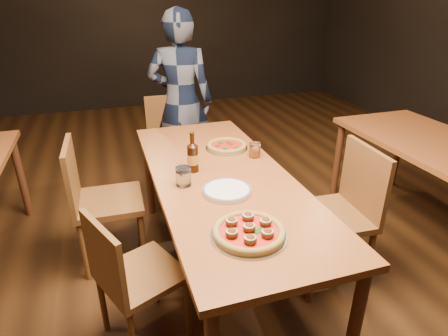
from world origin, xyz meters
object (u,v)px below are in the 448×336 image
object	(u,v)px
pizza_meatball	(249,231)
plate_stack	(227,191)
chair_main_e	(330,215)
diner	(181,102)
amber_glass	(255,150)
chair_end	(174,145)
beer_bottle	(193,158)
chair_main_sw	(109,200)
pizza_margherita	(227,146)
chair_main_nw	(141,273)
water_glass	(183,176)
table_main	(221,186)

from	to	relation	value
pizza_meatball	plate_stack	distance (m)	0.42
chair_main_e	plate_stack	world-z (taller)	chair_main_e
plate_stack	diner	bearing A→B (deg)	86.50
plate_stack	amber_glass	size ratio (longest dim) A/B	2.76
chair_main_e	pizza_meatball	distance (m)	0.87
chair_end	beer_bottle	bearing A→B (deg)	-93.37
pizza_meatball	beer_bottle	distance (m)	0.75
chair_main_e	chair_end	xyz separation A→B (m)	(-0.70, 1.53, -0.02)
chair_main_sw	amber_glass	bearing A→B (deg)	-100.00
chair_end	amber_glass	distance (m)	1.19
pizza_meatball	pizza_margherita	bearing A→B (deg)	76.97
pizza_margherita	beer_bottle	distance (m)	0.44
chair_main_nw	water_glass	xyz separation A→B (m)	(0.31, 0.28, 0.39)
chair_main_e	chair_end	world-z (taller)	chair_main_e
chair_main_nw	chair_end	distance (m)	1.71
table_main	diner	size ratio (longest dim) A/B	1.21
chair_main_sw	beer_bottle	world-z (taller)	beer_bottle
table_main	pizza_meatball	xyz separation A→B (m)	(-0.07, -0.64, 0.10)
amber_glass	chair_main_nw	bearing A→B (deg)	-147.40
plate_stack	beer_bottle	distance (m)	0.35
beer_bottle	amber_glass	world-z (taller)	beer_bottle
chair_main_sw	diner	distance (m)	1.33
pizza_meatball	amber_glass	world-z (taller)	amber_glass
table_main	chair_end	distance (m)	1.31
table_main	pizza_meatball	distance (m)	0.65
chair_end	pizza_margherita	xyz separation A→B (m)	(0.22, -0.89, 0.30)
table_main	water_glass	bearing A→B (deg)	-167.33
diner	pizza_margherita	bearing A→B (deg)	116.85
table_main	pizza_margherita	distance (m)	0.44
pizza_margherita	plate_stack	xyz separation A→B (m)	(-0.21, -0.62, -0.01)
chair_main_sw	chair_end	distance (m)	1.08
chair_main_nw	chair_main_sw	xyz separation A→B (m)	(-0.13, 0.75, 0.05)
table_main	pizza_margherita	size ratio (longest dim) A/B	6.70
chair_end	plate_stack	bearing A→B (deg)	-88.26
chair_end	plate_stack	size ratio (longest dim) A/B	3.51
plate_stack	diner	distance (m)	1.68
chair_main_sw	beer_bottle	bearing A→B (deg)	-117.66
table_main	chair_main_e	distance (m)	0.71
plate_stack	pizza_margherita	bearing A→B (deg)	71.64
pizza_meatball	plate_stack	bearing A→B (deg)	85.33
chair_main_sw	diner	size ratio (longest dim) A/B	0.57
chair_main_nw	diner	bearing A→B (deg)	-42.22
chair_main_e	chair_end	size ratio (longest dim) A/B	1.03
chair_main_nw	chair_end	bearing A→B (deg)	-40.17
chair_main_sw	pizza_meatball	bearing A→B (deg)	-148.25
pizza_margherita	diner	bearing A→B (deg)	95.61
chair_main_nw	beer_bottle	distance (m)	0.73
chair_end	diner	bearing A→B (deg)	54.40
table_main	beer_bottle	world-z (taller)	beer_bottle
plate_stack	amber_glass	distance (m)	0.54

